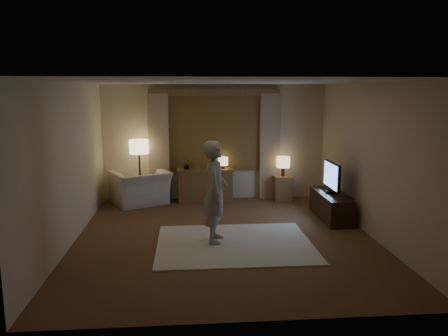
{
  "coord_description": "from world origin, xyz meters",
  "views": [
    {
      "loc": [
        -0.6,
        -7.06,
        2.47
      ],
      "look_at": [
        0.04,
        0.6,
        1.1
      ],
      "focal_mm": 35.0,
      "sensor_mm": 36.0,
      "label": 1
    }
  ],
  "objects": [
    {
      "name": "floor_lamp",
      "position": [
        -1.66,
        2.42,
        1.19
      ],
      "size": [
        0.41,
        0.41,
        1.42
      ],
      "color": "black",
      "rests_on": "floor"
    },
    {
      "name": "person",
      "position": [
        -0.17,
        -0.2,
        0.85
      ],
      "size": [
        0.47,
        0.65,
        1.66
      ],
      "primitive_type": "imported",
      "rotation": [
        0.0,
        0.0,
        1.44
      ],
      "color": "#A19D95",
      "rests_on": "rug"
    },
    {
      "name": "plant",
      "position": [
        -0.63,
        2.5,
        0.85
      ],
      "size": [
        0.17,
        0.13,
        0.3
      ],
      "primitive_type": "imported",
      "color": "#999999",
      "rests_on": "sideboard"
    },
    {
      "name": "tv",
      "position": [
        2.15,
        0.96,
        0.84
      ],
      "size": [
        0.21,
        0.85,
        0.61
      ],
      "color": "black",
      "rests_on": "tv_stand"
    },
    {
      "name": "sideboard",
      "position": [
        -0.23,
        2.5,
        0.35
      ],
      "size": [
        1.2,
        0.4,
        0.7
      ],
      "primitive_type": "cube",
      "color": "brown",
      "rests_on": "floor"
    },
    {
      "name": "armchair",
      "position": [
        -1.65,
        2.36,
        0.37
      ],
      "size": [
        1.46,
        1.39,
        0.74
      ],
      "primitive_type": "imported",
      "rotation": [
        0.0,
        0.0,
        -2.68
      ],
      "color": "beige",
      "rests_on": "floor"
    },
    {
      "name": "table_lamp_side",
      "position": [
        1.53,
        2.45,
        0.87
      ],
      "size": [
        0.3,
        0.3,
        0.44
      ],
      "color": "black",
      "rests_on": "side_table"
    },
    {
      "name": "room",
      "position": [
        0.0,
        0.5,
        1.33
      ],
      "size": [
        5.04,
        5.54,
        2.64
      ],
      "color": "brown",
      "rests_on": "ground"
    },
    {
      "name": "rug",
      "position": [
        0.13,
        -0.34,
        0.01
      ],
      "size": [
        2.5,
        2.0,
        0.02
      ],
      "primitive_type": "cube",
      "color": "beige",
      "rests_on": "floor"
    },
    {
      "name": "table_lamp_sideboard",
      "position": [
        0.17,
        2.5,
        0.9
      ],
      "size": [
        0.22,
        0.22,
        0.3
      ],
      "color": "black",
      "rests_on": "sideboard"
    },
    {
      "name": "tv_stand",
      "position": [
        2.15,
        0.96,
        0.25
      ],
      "size": [
        0.45,
        1.4,
        0.5
      ],
      "primitive_type": "cube",
      "color": "black",
      "rests_on": "floor"
    },
    {
      "name": "picture_frame",
      "position": [
        -0.23,
        2.5,
        0.8
      ],
      "size": [
        0.16,
        0.02,
        0.2
      ],
      "primitive_type": "cube",
      "color": "brown",
      "rests_on": "sideboard"
    },
    {
      "name": "side_table",
      "position": [
        1.53,
        2.45,
        0.28
      ],
      "size": [
        0.4,
        0.4,
        0.56
      ],
      "primitive_type": "cube",
      "color": "brown",
      "rests_on": "floor"
    }
  ]
}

